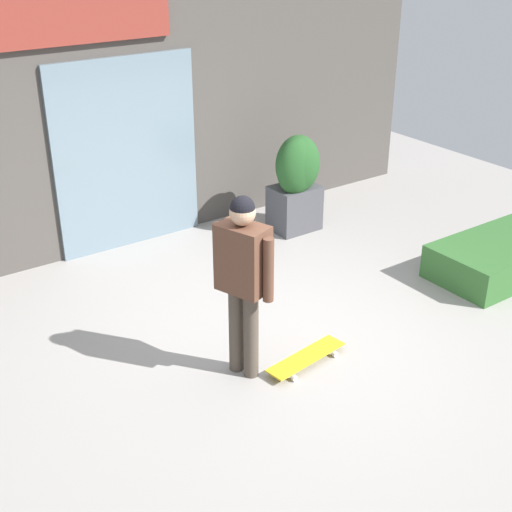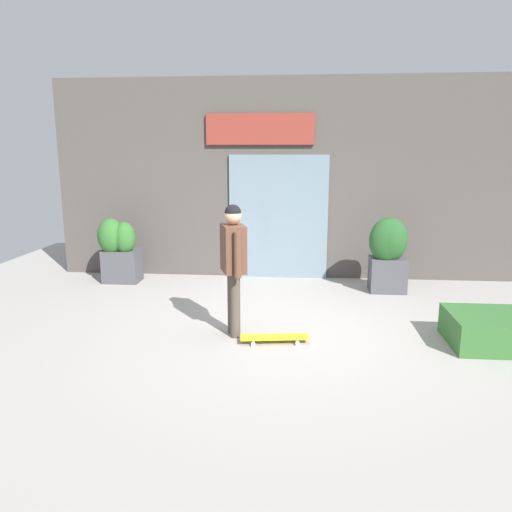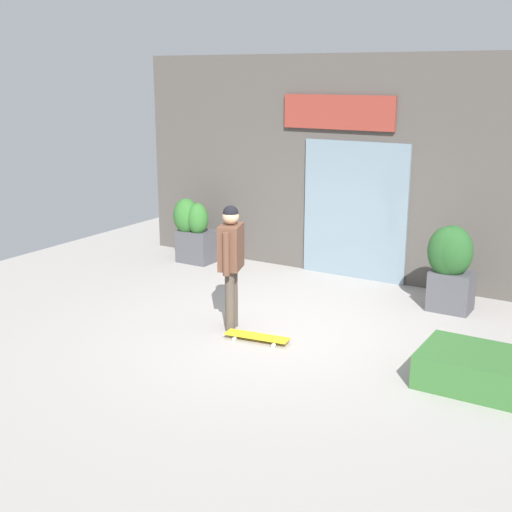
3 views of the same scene
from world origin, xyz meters
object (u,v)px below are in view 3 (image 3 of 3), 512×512
Objects in this scene: planter_box_left at (451,262)px; skateboarder at (231,255)px; skateboard at (257,337)px; planter_box_right at (193,230)px.

skateboarder is at bearing -136.25° from planter_box_left.
skateboarder reaches higher than skateboard.
skateboard is (0.53, -0.22, -0.96)m from skateboarder.
skateboard is at bearing -41.98° from planter_box_right.
planter_box_left is at bearing 24.64° from skateboarder.
skateboard is 0.68× the size of planter_box_left.
planter_box_right is at bearing 129.99° from skateboard.
planter_box_right is (-4.66, 0.22, -0.13)m from planter_box_left.
skateboarder is 1.12m from skateboard.
skateboarder reaches higher than planter_box_right.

